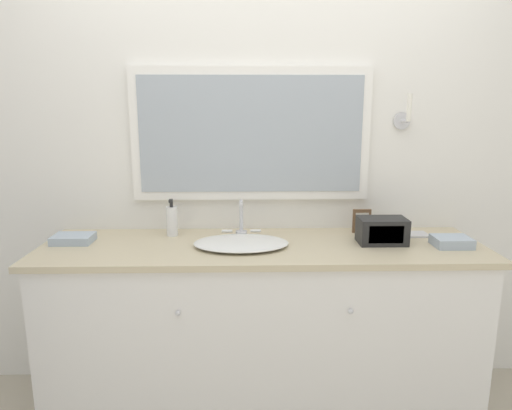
{
  "coord_description": "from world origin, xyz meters",
  "views": [
    {
      "loc": [
        -0.08,
        -1.82,
        1.56
      ],
      "look_at": [
        -0.03,
        0.34,
        1.09
      ],
      "focal_mm": 32.0,
      "sensor_mm": 36.0,
      "label": 1
    }
  ],
  "objects_px": {
    "sink_basin": "(241,242)",
    "picture_frame": "(362,221)",
    "soap_bottle": "(172,221)",
    "appliance_box": "(382,231)"
  },
  "relations": [
    {
      "from": "soap_bottle",
      "to": "appliance_box",
      "type": "relative_size",
      "value": 0.84
    },
    {
      "from": "picture_frame",
      "to": "sink_basin",
      "type": "bearing_deg",
      "value": -160.75
    },
    {
      "from": "appliance_box",
      "to": "picture_frame",
      "type": "distance_m",
      "value": 0.2
    },
    {
      "from": "soap_bottle",
      "to": "appliance_box",
      "type": "distance_m",
      "value": 1.08
    },
    {
      "from": "appliance_box",
      "to": "picture_frame",
      "type": "xyz_separation_m",
      "value": [
        -0.05,
        0.19,
        0.0
      ]
    },
    {
      "from": "sink_basin",
      "to": "soap_bottle",
      "type": "height_order",
      "value": "sink_basin"
    },
    {
      "from": "sink_basin",
      "to": "soap_bottle",
      "type": "relative_size",
      "value": 2.35
    },
    {
      "from": "soap_bottle",
      "to": "picture_frame",
      "type": "height_order",
      "value": "soap_bottle"
    },
    {
      "from": "sink_basin",
      "to": "appliance_box",
      "type": "bearing_deg",
      "value": 2.55
    },
    {
      "from": "sink_basin",
      "to": "picture_frame",
      "type": "bearing_deg",
      "value": 19.25
    }
  ]
}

